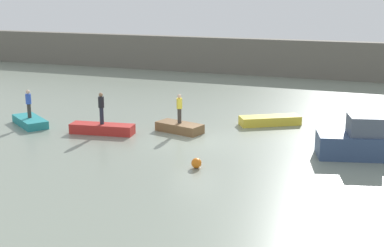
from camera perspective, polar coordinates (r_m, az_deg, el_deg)
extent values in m
plane|color=gray|center=(27.57, 0.26, -1.99)|extent=(120.00, 120.00, 0.00)
cube|color=#666056|center=(49.39, 9.86, 7.01)|extent=(80.00, 1.20, 3.39)
cube|color=#33476B|center=(26.29, 18.87, -2.33)|extent=(5.30, 3.02, 1.11)
cube|color=#4C5666|center=(25.95, 18.26, -0.17)|extent=(1.83, 1.77, 0.91)
cube|color=teal|center=(32.30, -17.17, 0.20)|extent=(3.17, 2.72, 0.46)
cube|color=red|center=(29.49, -9.72, -0.57)|extent=(3.66, 1.48, 0.55)
cube|color=brown|center=(29.42, -1.36, -0.44)|extent=(2.86, 1.79, 0.51)
cube|color=gold|center=(31.35, 8.46, 0.33)|extent=(3.61, 2.79, 0.52)
cylinder|color=#38332D|center=(29.26, -1.37, 0.84)|extent=(0.22, 0.22, 0.84)
cylinder|color=yellow|center=(29.10, -1.38, 2.20)|extent=(0.32, 0.32, 0.58)
sphere|color=beige|center=(29.02, -1.38, 2.98)|extent=(0.23, 0.23, 0.23)
cylinder|color=#232838|center=(29.32, -9.78, 0.83)|extent=(0.22, 0.22, 0.93)
cylinder|color=black|center=(29.15, -9.84, 2.30)|extent=(0.32, 0.32, 0.60)
sphere|color=#936B4C|center=(29.07, -9.88, 3.10)|extent=(0.23, 0.23, 0.23)
cylinder|color=#38332D|center=(32.15, -17.26, 1.33)|extent=(0.22, 0.22, 0.84)
cylinder|color=blue|center=(32.01, -17.35, 2.56)|extent=(0.32, 0.32, 0.58)
sphere|color=beige|center=(31.93, -17.40, 3.29)|extent=(0.25, 0.25, 0.25)
sphere|color=orange|center=(23.47, 0.48, -4.32)|extent=(0.46, 0.46, 0.46)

